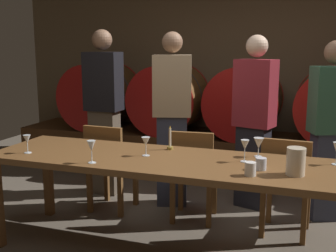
# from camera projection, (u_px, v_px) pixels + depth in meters

# --- Properties ---
(back_wall) EXTENTS (6.70, 0.24, 2.64)m
(back_wall) POSITION_uv_depth(u_px,v_px,m) (253.00, 69.00, 5.58)
(back_wall) COLOR brown
(back_wall) RESTS_ON ground
(barrel_shelf) EXTENTS (6.03, 0.90, 0.52)m
(barrel_shelf) POSITION_uv_depth(u_px,v_px,m) (244.00, 156.00, 5.27)
(barrel_shelf) COLOR #4C2D16
(barrel_shelf) RESTS_ON ground
(wine_barrel_far_left) EXTENTS (0.88, 0.86, 0.88)m
(wine_barrel_far_left) POSITION_uv_depth(u_px,v_px,m) (101.00, 96.00, 5.77)
(wine_barrel_far_left) COLOR #513319
(wine_barrel_far_left) RESTS_ON barrel_shelf
(wine_barrel_left) EXTENTS (0.88, 0.86, 0.88)m
(wine_barrel_left) POSITION_uv_depth(u_px,v_px,m) (170.00, 98.00, 5.46)
(wine_barrel_left) COLOR brown
(wine_barrel_left) RESTS_ON barrel_shelf
(wine_barrel_center) EXTENTS (0.88, 0.86, 0.88)m
(wine_barrel_center) POSITION_uv_depth(u_px,v_px,m) (244.00, 102.00, 5.14)
(wine_barrel_center) COLOR brown
(wine_barrel_center) RESTS_ON barrel_shelf
(wine_barrel_right) EXTENTS (0.88, 0.86, 0.88)m
(wine_barrel_right) POSITION_uv_depth(u_px,v_px,m) (334.00, 105.00, 4.82)
(wine_barrel_right) COLOR #513319
(wine_barrel_right) RESTS_ON barrel_shelf
(dining_table) EXTENTS (2.90, 0.82, 0.78)m
(dining_table) POSITION_uv_depth(u_px,v_px,m) (171.00, 167.00, 3.22)
(dining_table) COLOR brown
(dining_table) RESTS_ON ground
(chair_left) EXTENTS (0.41, 0.41, 0.88)m
(chair_left) POSITION_uv_depth(u_px,v_px,m) (109.00, 164.00, 4.11)
(chair_left) COLOR brown
(chair_left) RESTS_ON ground
(chair_center) EXTENTS (0.43, 0.43, 0.88)m
(chair_center) POSITION_uv_depth(u_px,v_px,m) (193.00, 171.00, 3.86)
(chair_center) COLOR brown
(chair_center) RESTS_ON ground
(chair_right) EXTENTS (0.43, 0.43, 0.88)m
(chair_right) POSITION_uv_depth(u_px,v_px,m) (286.00, 182.00, 3.55)
(chair_right) COLOR brown
(chair_right) RESTS_ON ground
(guest_far_left) EXTENTS (0.38, 0.24, 1.80)m
(guest_far_left) POSITION_uv_depth(u_px,v_px,m) (104.00, 111.00, 4.57)
(guest_far_left) COLOR brown
(guest_far_left) RESTS_ON ground
(guest_center_left) EXTENTS (0.43, 0.33, 1.77)m
(guest_center_left) POSITION_uv_depth(u_px,v_px,m) (172.00, 118.00, 4.22)
(guest_center_left) COLOR #33384C
(guest_center_left) RESTS_ON ground
(guest_center_right) EXTENTS (0.43, 0.34, 1.74)m
(guest_center_right) POSITION_uv_depth(u_px,v_px,m) (254.00, 121.00, 4.17)
(guest_center_right) COLOR black
(guest_center_right) RESTS_ON ground
(guest_far_right) EXTENTS (0.44, 0.36, 1.68)m
(guest_far_right) POSITION_uv_depth(u_px,v_px,m) (331.00, 130.00, 3.87)
(guest_far_right) COLOR #33384C
(guest_far_right) RESTS_ON ground
(candle_center) EXTENTS (0.05, 0.05, 0.20)m
(candle_center) POSITION_uv_depth(u_px,v_px,m) (170.00, 143.00, 3.48)
(candle_center) COLOR olive
(candle_center) RESTS_ON dining_table
(pitcher) EXTENTS (0.13, 0.13, 0.19)m
(pitcher) POSITION_uv_depth(u_px,v_px,m) (296.00, 161.00, 2.79)
(pitcher) COLOR beige
(pitcher) RESTS_ON dining_table
(wine_glass_far_left) EXTENTS (0.06, 0.06, 0.15)m
(wine_glass_far_left) POSITION_uv_depth(u_px,v_px,m) (27.00, 140.00, 3.36)
(wine_glass_far_left) COLOR white
(wine_glass_far_left) RESTS_ON dining_table
(wine_glass_left) EXTENTS (0.06, 0.06, 0.17)m
(wine_glass_left) POSITION_uv_depth(u_px,v_px,m) (91.00, 147.00, 3.07)
(wine_glass_left) COLOR white
(wine_glass_left) RESTS_ON dining_table
(wine_glass_center_left) EXTENTS (0.07, 0.07, 0.15)m
(wine_glass_center_left) POSITION_uv_depth(u_px,v_px,m) (146.00, 142.00, 3.28)
(wine_glass_center_left) COLOR white
(wine_glass_center_left) RESTS_ON dining_table
(wine_glass_center_right) EXTENTS (0.06, 0.06, 0.17)m
(wine_glass_center_right) POSITION_uv_depth(u_px,v_px,m) (245.00, 146.00, 3.10)
(wine_glass_center_right) COLOR white
(wine_glass_center_right) RESTS_ON dining_table
(wine_glass_right) EXTENTS (0.08, 0.08, 0.15)m
(wine_glass_right) POSITION_uv_depth(u_px,v_px,m) (259.00, 144.00, 3.25)
(wine_glass_right) COLOR white
(wine_glass_right) RESTS_ON dining_table
(cup_left) EXTENTS (0.08, 0.08, 0.09)m
(cup_left) POSITION_uv_depth(u_px,v_px,m) (250.00, 169.00, 2.78)
(cup_left) COLOR white
(cup_left) RESTS_ON dining_table
(cup_right) EXTENTS (0.08, 0.08, 0.09)m
(cup_right) POSITION_uv_depth(u_px,v_px,m) (261.00, 164.00, 2.91)
(cup_right) COLOR silver
(cup_right) RESTS_ON dining_table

